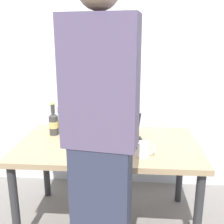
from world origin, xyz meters
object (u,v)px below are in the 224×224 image
object	(u,v)px
person_figure	(101,138)
coffee_mug	(144,149)
beer_bottle_amber	(65,122)
laptop	(123,136)
beer_bottle_green	(62,115)
beer_bottle_brown	(54,123)
beer_bottle_dark	(76,117)

from	to	relation	value
person_figure	coffee_mug	bearing A→B (deg)	56.19
beer_bottle_amber	laptop	bearing A→B (deg)	-15.62
laptop	beer_bottle_green	distance (m)	0.63
coffee_mug	beer_bottle_brown	bearing A→B (deg)	152.58
laptop	beer_bottle_dark	distance (m)	0.52
beer_bottle_amber	person_figure	size ratio (longest dim) A/B	0.14
beer_bottle_green	coffee_mug	xyz separation A→B (m)	(0.72, -0.56, -0.07)
beer_bottle_brown	coffee_mug	size ratio (longest dim) A/B	2.22
beer_bottle_green	beer_bottle_dark	world-z (taller)	beer_bottle_green
beer_bottle_green	beer_bottle_brown	size ratio (longest dim) A/B	1.15
beer_bottle_green	beer_bottle_brown	bearing A→B (deg)	-98.09
laptop	beer_bottle_green	bearing A→B (deg)	153.11
beer_bottle_green	person_figure	size ratio (longest dim) A/B	0.17
beer_bottle_brown	laptop	bearing A→B (deg)	-10.53
beer_bottle_dark	person_figure	bearing A→B (deg)	-70.54
beer_bottle_amber	coffee_mug	distance (m)	0.78
beer_bottle_dark	coffee_mug	distance (m)	0.81
coffee_mug	beer_bottle_dark	bearing A→B (deg)	136.37
beer_bottle_dark	person_figure	xyz separation A→B (m)	(0.33, -0.94, 0.17)
beer_bottle_green	coffee_mug	size ratio (longest dim) A/B	2.56
laptop	beer_bottle_amber	xyz separation A→B (m)	(-0.50, 0.14, 0.06)
beer_bottle_brown	person_figure	xyz separation A→B (m)	(0.49, -0.76, 0.17)
laptop	beer_bottle_dark	bearing A→B (deg)	146.73
beer_bottle_green	beer_bottle_amber	size ratio (longest dim) A/B	1.18
beer_bottle_dark	beer_bottle_amber	bearing A→B (deg)	-115.27
laptop	person_figure	size ratio (longest dim) A/B	0.20
laptop	beer_bottle_brown	bearing A→B (deg)	169.47
beer_bottle_green	beer_bottle_dark	distance (m)	0.13
beer_bottle_amber	coffee_mug	xyz separation A→B (m)	(0.65, -0.42, -0.05)
laptop	beer_bottle_green	size ratio (longest dim) A/B	1.18
beer_bottle_green	coffee_mug	distance (m)	0.91
beer_bottle_brown	beer_bottle_amber	world-z (taller)	beer_bottle_brown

